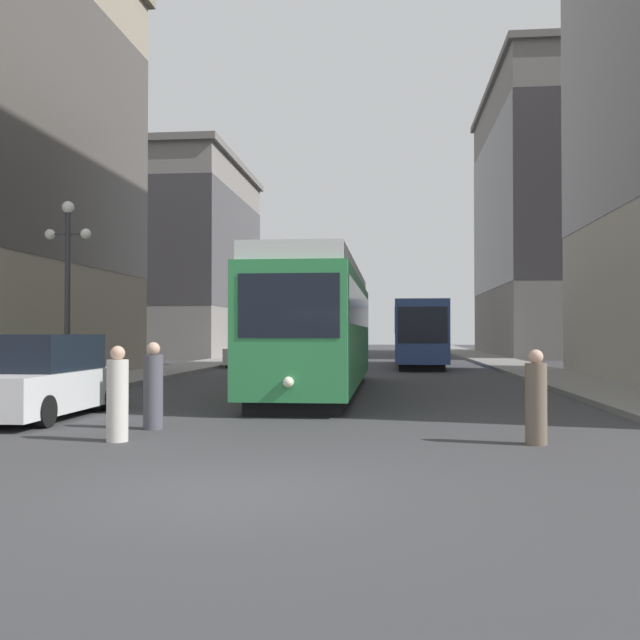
% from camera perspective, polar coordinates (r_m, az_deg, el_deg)
% --- Properties ---
extents(ground_plane, '(200.00, 200.00, 0.00)m').
position_cam_1_polar(ground_plane, '(8.55, -7.49, -13.59)').
color(ground_plane, '#38383A').
extents(sidewalk_left, '(2.98, 120.00, 0.15)m').
position_cam_1_polar(sidewalk_left, '(49.26, -6.45, -3.07)').
color(sidewalk_left, gray).
rests_on(sidewalk_left, ground).
extents(sidewalk_right, '(2.98, 120.00, 0.15)m').
position_cam_1_polar(sidewalk_right, '(48.60, 13.47, -3.07)').
color(sidewalk_right, gray).
rests_on(sidewalk_right, ground).
extents(streetcar, '(2.69, 14.06, 3.89)m').
position_cam_1_polar(streetcar, '(22.20, -0.04, -0.39)').
color(streetcar, black).
rests_on(streetcar, ground).
extents(transit_bus, '(2.67, 11.28, 3.45)m').
position_cam_1_polar(transit_bus, '(39.09, 7.90, -0.86)').
color(transit_bus, black).
rests_on(transit_bus, ground).
extents(parked_car_left_near, '(1.91, 4.99, 1.82)m').
position_cam_1_polar(parked_car_left_near, '(16.77, -21.21, -4.42)').
color(parked_car_left_near, black).
rests_on(parked_car_left_near, ground).
extents(parked_car_left_mid, '(2.04, 5.00, 1.82)m').
position_cam_1_polar(parked_car_left_mid, '(38.91, -5.52, -2.49)').
color(parked_car_left_mid, black).
rests_on(parked_car_left_mid, ground).
extents(pedestrian_crossing_near, '(0.37, 0.37, 1.64)m').
position_cam_1_polar(pedestrian_crossing_near, '(12.73, -15.88, -5.93)').
color(pedestrian_crossing_near, beige).
rests_on(pedestrian_crossing_near, ground).
extents(pedestrian_crossing_far, '(0.35, 0.35, 1.58)m').
position_cam_1_polar(pedestrian_crossing_far, '(12.44, 16.89, -6.16)').
color(pedestrian_crossing_far, '#6B5B4C').
rests_on(pedestrian_crossing_far, ground).
extents(pedestrian_on_sidewalk, '(0.38, 0.38, 1.68)m').
position_cam_1_polar(pedestrian_on_sidewalk, '(14.17, -13.19, -5.36)').
color(pedestrian_on_sidewalk, '#4C4C56').
rests_on(pedestrian_on_sidewalk, ground).
extents(lamp_post_left_near, '(1.41, 0.36, 5.58)m').
position_cam_1_polar(lamp_post_left_near, '(22.28, -19.52, 4.07)').
color(lamp_post_left_near, '#333338').
rests_on(lamp_post_left_near, sidewalk_left).
extents(building_left_midblock, '(13.93, 18.03, 15.19)m').
position_cam_1_polar(building_left_midblock, '(58.25, -12.91, 4.87)').
color(building_left_midblock, gray).
rests_on(building_left_midblock, ground).
extents(building_right_midblock, '(13.67, 22.70, 21.78)m').
position_cam_1_polar(building_right_midblock, '(61.45, 19.55, 7.81)').
color(building_right_midblock, slate).
rests_on(building_right_midblock, ground).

